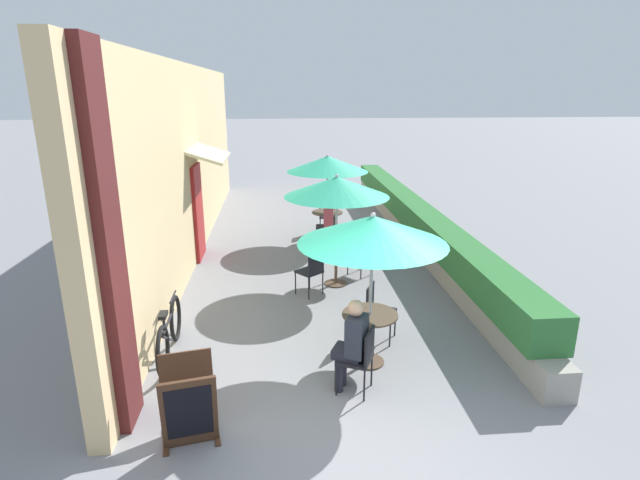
% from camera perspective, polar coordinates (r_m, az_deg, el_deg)
% --- Properties ---
extents(ground_plane, '(120.00, 120.00, 0.00)m').
position_cam_1_polar(ground_plane, '(5.89, 2.30, -22.02)').
color(ground_plane, gray).
extents(cafe_facade_wall, '(0.98, 14.40, 4.20)m').
position_cam_1_polar(cafe_facade_wall, '(11.87, -14.42, 8.65)').
color(cafe_facade_wall, '#D6B784').
rests_on(cafe_facade_wall, ground_plane).
extents(planter_hedge, '(0.60, 13.40, 1.01)m').
position_cam_1_polar(planter_hedge, '(12.52, 10.82, 2.03)').
color(planter_hedge, gray).
rests_on(planter_hedge, ground_plane).
extents(patio_table_near, '(0.77, 0.77, 0.75)m').
position_cam_1_polar(patio_table_near, '(7.01, 5.68, -9.93)').
color(patio_table_near, brown).
rests_on(patio_table_near, ground_plane).
extents(patio_umbrella_near, '(1.98, 1.98, 2.18)m').
position_cam_1_polar(patio_umbrella_near, '(6.50, 6.04, 1.16)').
color(patio_umbrella_near, '#B7B7BC').
rests_on(patio_umbrella_near, ground_plane).
extents(cafe_chair_near_left, '(0.53, 0.53, 0.87)m').
position_cam_1_polar(cafe_chair_near_left, '(6.39, 4.67, -13.01)').
color(cafe_chair_near_left, black).
rests_on(cafe_chair_near_left, ground_plane).
extents(seated_patron_near_left, '(0.50, 0.46, 1.25)m').
position_cam_1_polar(seated_patron_near_left, '(6.33, 3.71, -11.52)').
color(seated_patron_near_left, '#23232D').
rests_on(seated_patron_near_left, ground_plane).
extents(cafe_chair_near_right, '(0.53, 0.53, 0.87)m').
position_cam_1_polar(cafe_chair_near_right, '(7.67, 6.51, -7.68)').
color(cafe_chair_near_right, black).
rests_on(cafe_chair_near_right, ground_plane).
extents(patio_table_mid, '(0.77, 0.77, 0.75)m').
position_cam_1_polar(patio_table_mid, '(9.70, 1.84, -2.07)').
color(patio_table_mid, brown).
rests_on(patio_table_mid, ground_plane).
extents(patio_umbrella_mid, '(1.98, 1.98, 2.18)m').
position_cam_1_polar(patio_umbrella_mid, '(9.33, 1.92, 6.10)').
color(patio_umbrella_mid, '#B7B7BC').
rests_on(patio_umbrella_mid, ground_plane).
extents(cafe_chair_mid_left, '(0.56, 0.56, 0.87)m').
position_cam_1_polar(cafe_chair_mid_left, '(9.17, -0.93, -3.36)').
color(cafe_chair_mid_left, black).
rests_on(cafe_chair_mid_left, ground_plane).
extents(cafe_chair_mid_right, '(0.56, 0.56, 0.87)m').
position_cam_1_polar(cafe_chair_mid_right, '(10.26, 4.32, -1.16)').
color(cafe_chair_mid_right, black).
rests_on(cafe_chair_mid_right, ground_plane).
extents(patio_table_far, '(0.77, 0.77, 0.75)m').
position_cam_1_polar(patio_table_far, '(12.48, 0.83, 2.30)').
color(patio_table_far, brown).
rests_on(patio_table_far, ground_plane).
extents(patio_umbrella_far, '(1.98, 1.98, 2.18)m').
position_cam_1_polar(patio_umbrella_far, '(12.20, 0.86, 8.68)').
color(patio_umbrella_far, '#B7B7BC').
rests_on(patio_umbrella_far, ground_plane).
extents(cafe_chair_far_left, '(0.44, 0.44, 0.87)m').
position_cam_1_polar(cafe_chair_far_left, '(11.78, 1.22, 1.29)').
color(cafe_chair_far_left, black).
rests_on(cafe_chair_far_left, ground_plane).
extents(seated_patron_far_left, '(0.43, 0.36, 1.25)m').
position_cam_1_polar(seated_patron_far_left, '(11.74, 0.68, 2.10)').
color(seated_patron_far_left, '#23232D').
rests_on(seated_patron_far_left, ground_plane).
extents(cafe_chair_far_right, '(0.44, 0.44, 0.87)m').
position_cam_1_polar(cafe_chair_far_right, '(13.18, 0.48, 3.00)').
color(cafe_chair_far_right, black).
rests_on(cafe_chair_far_right, ground_plane).
extents(coffee_cup_far, '(0.07, 0.07, 0.09)m').
position_cam_1_polar(coffee_cup_far, '(12.34, 1.12, 3.34)').
color(coffee_cup_far, '#232328').
rests_on(coffee_cup_far, patio_table_far).
extents(bicycle_leaning, '(0.11, 1.71, 0.80)m').
position_cam_1_polar(bicycle_leaning, '(7.53, -16.83, -10.12)').
color(bicycle_leaning, black).
rests_on(bicycle_leaning, ground_plane).
extents(menu_board, '(0.70, 0.74, 0.91)m').
position_cam_1_polar(menu_board, '(5.84, -14.80, -17.52)').
color(menu_board, '#422819').
rests_on(menu_board, ground_plane).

